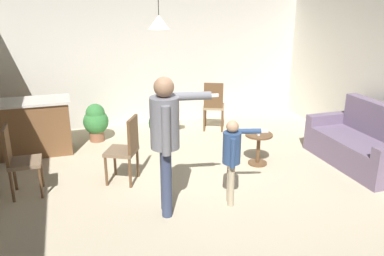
# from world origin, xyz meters

# --- Properties ---
(ground) EXTENTS (7.68, 7.68, 0.00)m
(ground) POSITION_xyz_m (0.00, 0.00, 0.00)
(ground) COLOR beige
(wall_back) EXTENTS (6.40, 0.10, 2.70)m
(wall_back) POSITION_xyz_m (0.00, 3.20, 1.35)
(wall_back) COLOR silver
(wall_back) RESTS_ON ground
(couch_floral) EXTENTS (0.86, 1.80, 1.00)m
(couch_floral) POSITION_xyz_m (2.61, -0.03, 0.33)
(couch_floral) COLOR slate
(couch_floral) RESTS_ON ground
(kitchen_counter) EXTENTS (1.26, 0.66, 0.95)m
(kitchen_counter) POSITION_xyz_m (-2.45, 2.07, 0.48)
(kitchen_counter) COLOR brown
(kitchen_counter) RESTS_ON ground
(side_table_by_couch) EXTENTS (0.44, 0.44, 0.52)m
(side_table_by_couch) POSITION_xyz_m (1.02, 0.48, 0.33)
(side_table_by_couch) COLOR brown
(side_table_by_couch) RESTS_ON ground
(person_adult) EXTENTS (0.89, 0.50, 1.75)m
(person_adult) POSITION_xyz_m (-0.76, -0.55, 1.09)
(person_adult) COLOR #384260
(person_adult) RESTS_ON ground
(person_child) EXTENTS (0.62, 0.33, 1.16)m
(person_child) POSITION_xyz_m (0.10, -0.58, 0.72)
(person_child) COLOR tan
(person_child) RESTS_ON ground
(dining_chair_by_counter) EXTENTS (0.42, 0.42, 1.00)m
(dining_chair_by_counter) POSITION_xyz_m (-2.56, 0.51, 0.55)
(dining_chair_by_counter) COLOR brown
(dining_chair_by_counter) RESTS_ON ground
(dining_chair_near_wall) EXTENTS (0.57, 0.57, 1.00)m
(dining_chair_near_wall) POSITION_xyz_m (-1.11, 0.48, 0.55)
(dining_chair_near_wall) COLOR brown
(dining_chair_near_wall) RESTS_ON ground
(dining_chair_centre_back) EXTENTS (0.55, 0.55, 1.00)m
(dining_chair_centre_back) POSITION_xyz_m (0.93, 2.30, 0.55)
(dining_chair_centre_back) COLOR brown
(dining_chair_centre_back) RESTS_ON ground
(potted_plant_corner) EXTENTS (0.47, 0.47, 0.72)m
(potted_plant_corner) POSITION_xyz_m (-1.39, 2.37, 0.40)
(potted_plant_corner) COLOR brown
(potted_plant_corner) RESTS_ON ground
(potted_plant_by_wall) EXTENTS (0.49, 0.49, 0.76)m
(potted_plant_by_wall) POSITION_xyz_m (-0.25, 1.85, 0.42)
(potted_plant_by_wall) COLOR #B7B2AD
(potted_plant_by_wall) RESTS_ON ground
(spare_remote_on_table) EXTENTS (0.06, 0.13, 0.04)m
(spare_remote_on_table) POSITION_xyz_m (0.99, 0.46, 0.54)
(spare_remote_on_table) COLOR white
(spare_remote_on_table) RESTS_ON side_table_by_couch
(ceiling_light_pendant) EXTENTS (0.32, 0.32, 0.55)m
(ceiling_light_pendant) POSITION_xyz_m (-0.44, 1.04, 2.25)
(ceiling_light_pendant) COLOR silver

